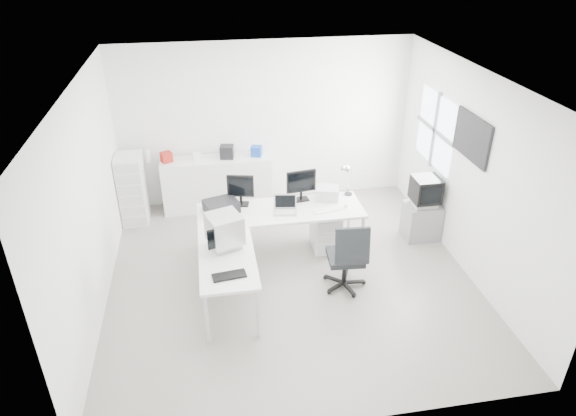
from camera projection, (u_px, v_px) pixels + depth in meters
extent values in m
cube|color=#B9B1A6|center=(290.00, 276.00, 7.29)|extent=(5.00, 5.00, 0.01)
cube|color=white|center=(291.00, 80.00, 5.94)|extent=(5.00, 5.00, 0.01)
cube|color=white|center=(265.00, 124.00, 8.77)|extent=(5.00, 0.02, 2.80)
cube|color=white|center=(89.00, 204.00, 6.25)|extent=(0.02, 5.00, 2.80)
cube|color=white|center=(471.00, 174.00, 6.98)|extent=(0.02, 5.00, 2.80)
cube|color=white|center=(326.00, 230.00, 7.82)|extent=(0.40, 0.50, 0.60)
cube|color=black|center=(221.00, 206.00, 7.38)|extent=(0.55, 0.48, 0.16)
cube|color=white|center=(327.00, 210.00, 7.42)|extent=(0.39, 0.19, 0.02)
sphere|color=white|center=(346.00, 206.00, 7.49)|extent=(0.06, 0.06, 0.06)
cube|color=#BBBBBB|center=(327.00, 193.00, 7.71)|extent=(0.39, 0.35, 0.19)
cube|color=black|center=(229.00, 276.00, 6.03)|extent=(0.42, 0.21, 0.03)
cube|color=gray|center=(421.00, 221.00, 8.08)|extent=(0.53, 0.43, 0.58)
cube|color=white|center=(217.00, 183.00, 8.87)|extent=(1.85, 0.46, 0.93)
cube|color=#A01F16|center=(166.00, 157.00, 8.49)|extent=(0.22, 0.21, 0.17)
cube|color=white|center=(197.00, 156.00, 8.57)|extent=(0.13, 0.11, 0.13)
cube|color=black|center=(227.00, 152.00, 8.62)|extent=(0.25, 0.23, 0.22)
cube|color=#1743A5|center=(256.00, 151.00, 8.71)|extent=(0.21, 0.20, 0.18)
cylinder|color=white|center=(148.00, 156.00, 8.46)|extent=(0.07, 0.07, 0.22)
cube|color=white|center=(132.00, 189.00, 8.39)|extent=(0.41, 0.49, 1.18)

